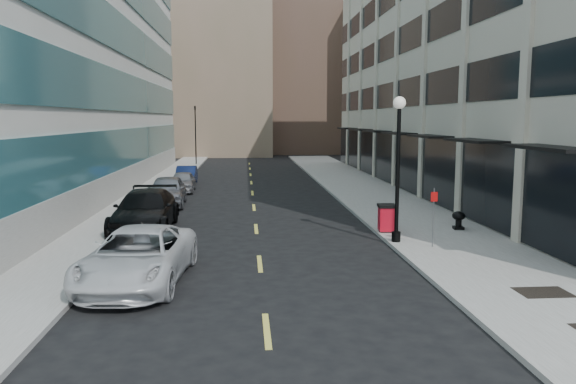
{
  "coord_description": "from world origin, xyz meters",
  "views": [
    {
      "loc": [
        -0.46,
        -10.38,
        4.85
      ],
      "look_at": [
        1.09,
        9.86,
        2.18
      ],
      "focal_mm": 35.0,
      "sensor_mm": 36.0,
      "label": 1
    }
  ],
  "objects": [
    {
      "name": "ground",
      "position": [
        0.0,
        0.0,
        0.0
      ],
      "size": [
        160.0,
        160.0,
        0.0
      ],
      "primitive_type": "plane",
      "color": "black",
      "rests_on": "ground"
    },
    {
      "name": "sidewalk_right",
      "position": [
        7.5,
        20.0,
        0.07
      ],
      "size": [
        5.0,
        80.0,
        0.15
      ],
      "primitive_type": "cube",
      "color": "gray",
      "rests_on": "ground"
    },
    {
      "name": "sidewalk_left",
      "position": [
        -6.5,
        20.0,
        0.07
      ],
      "size": [
        3.0,
        80.0,
        0.15
      ],
      "primitive_type": "cube",
      "color": "gray",
      "rests_on": "ground"
    },
    {
      "name": "building_right",
      "position": [
        16.94,
        26.99,
        8.99
      ],
      "size": [
        15.3,
        46.5,
        18.25
      ],
      "color": "beige",
      "rests_on": "ground"
    },
    {
      "name": "skyline_tan_near",
      "position": [
        -4.0,
        68.0,
        14.0
      ],
      "size": [
        14.0,
        18.0,
        28.0
      ],
      "primitive_type": "cube",
      "color": "#856A57",
      "rests_on": "ground"
    },
    {
      "name": "skyline_brown",
      "position": [
        8.0,
        72.0,
        17.0
      ],
      "size": [
        12.0,
        16.0,
        34.0
      ],
      "primitive_type": "cube",
      "color": "brown",
      "rests_on": "ground"
    },
    {
      "name": "skyline_tan_far",
      "position": [
        -14.0,
        78.0,
        11.0
      ],
      "size": [
        12.0,
        14.0,
        22.0
      ],
      "primitive_type": "cube",
      "color": "#856A57",
      "rests_on": "ground"
    },
    {
      "name": "skyline_stone",
      "position": [
        18.0,
        66.0,
        10.0
      ],
      "size": [
        10.0,
        14.0,
        20.0
      ],
      "primitive_type": "cube",
      "color": "beige",
      "rests_on": "ground"
    },
    {
      "name": "grate_far",
      "position": [
        7.6,
        3.8,
        0.15
      ],
      "size": [
        1.4,
        1.0,
        0.01
      ],
      "primitive_type": "cube",
      "color": "black",
      "rests_on": "sidewalk_right"
    },
    {
      "name": "road_centerline",
      "position": [
        0.0,
        17.0,
        0.01
      ],
      "size": [
        0.15,
        68.2,
        0.01
      ],
      "color": "#D8CC4C",
      "rests_on": "ground"
    },
    {
      "name": "traffic_signal",
      "position": [
        -5.5,
        48.0,
        5.72
      ],
      "size": [
        0.66,
        0.66,
        6.98
      ],
      "color": "black",
      "rests_on": "ground"
    },
    {
      "name": "car_white_van",
      "position": [
        -3.63,
        6.0,
        0.81
      ],
      "size": [
        3.14,
        6.03,
        1.62
      ],
      "primitive_type": "imported",
      "rotation": [
        0.0,
        0.0,
        -0.08
      ],
      "color": "silver",
      "rests_on": "ground"
    },
    {
      "name": "car_black_pickup",
      "position": [
        -4.8,
        14.0,
        0.87
      ],
      "size": [
        2.46,
        5.99,
        1.74
      ],
      "primitive_type": "imported",
      "rotation": [
        0.0,
        0.0,
        -0.0
      ],
      "color": "black",
      "rests_on": "ground"
    },
    {
      "name": "car_silver_sedan",
      "position": [
        -4.8,
        21.0,
        0.84
      ],
      "size": [
        2.22,
        5.0,
        1.67
      ],
      "primitive_type": "imported",
      "rotation": [
        0.0,
        0.0,
        0.05
      ],
      "color": "gray",
      "rests_on": "ground"
    },
    {
      "name": "car_blue_sedan",
      "position": [
        -4.8,
        31.36,
        0.67
      ],
      "size": [
        1.49,
        4.08,
        1.33
      ],
      "primitive_type": "imported",
      "rotation": [
        0.0,
        0.0,
        0.02
      ],
      "color": "#14214D",
      "rests_on": "ground"
    },
    {
      "name": "car_grey_sedan",
      "position": [
        -4.61,
        27.0,
        0.68
      ],
      "size": [
        1.7,
        4.01,
        1.35
      ],
      "primitive_type": "imported",
      "rotation": [
        0.0,
        0.0,
        0.03
      ],
      "color": "gray",
      "rests_on": "ground"
    },
    {
      "name": "trash_bin",
      "position": [
        5.4,
        12.27,
        0.77
      ],
      "size": [
        0.75,
        0.82,
        1.15
      ],
      "rotation": [
        0.0,
        0.0,
        -0.06
      ],
      "color": "red",
      "rests_on": "sidewalk_right"
    },
    {
      "name": "lamppost",
      "position": [
        5.3,
        10.36,
        3.46
      ],
      "size": [
        0.47,
        0.47,
        5.64
      ],
      "color": "black",
      "rests_on": "sidewalk_right"
    },
    {
      "name": "sign_post",
      "position": [
        6.4,
        9.37,
        1.57
      ],
      "size": [
        0.26,
        0.07,
        2.18
      ],
      "rotation": [
        0.0,
        0.0,
        0.1
      ],
      "color": "slate",
      "rests_on": "sidewalk_right"
    },
    {
      "name": "urn_planter",
      "position": [
        8.6,
        12.52,
        0.62
      ],
      "size": [
        0.56,
        0.56,
        0.78
      ],
      "rotation": [
        0.0,
        0.0,
        -0.1
      ],
      "color": "black",
      "rests_on": "sidewalk_right"
    }
  ]
}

